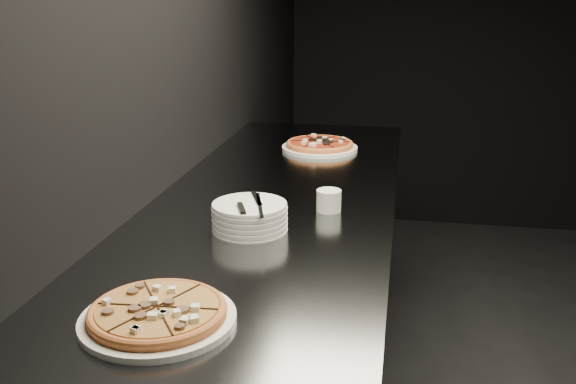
% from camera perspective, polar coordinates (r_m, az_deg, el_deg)
% --- Properties ---
extents(wall_left, '(0.02, 5.00, 2.80)m').
position_cam_1_polar(wall_left, '(1.98, -12.35, 13.02)').
color(wall_left, black).
rests_on(wall_left, floor).
extents(counter, '(0.74, 2.44, 0.92)m').
position_cam_1_polar(counter, '(2.15, -1.31, -12.64)').
color(counter, slate).
rests_on(counter, floor).
extents(pizza_mushroom, '(0.31, 0.31, 0.04)m').
position_cam_1_polar(pizza_mushroom, '(1.29, -11.50, -10.57)').
color(pizza_mushroom, white).
rests_on(pizza_mushroom, counter).
extents(pizza_tomato, '(0.31, 0.31, 0.04)m').
position_cam_1_polar(pizza_tomato, '(2.62, 2.84, 4.18)').
color(pizza_tomato, white).
rests_on(pizza_tomato, counter).
extents(plate_stack, '(0.20, 0.20, 0.08)m').
position_cam_1_polar(plate_stack, '(1.73, -3.42, -2.19)').
color(plate_stack, white).
rests_on(plate_stack, counter).
extents(cutlery, '(0.07, 0.21, 0.01)m').
position_cam_1_polar(cutlery, '(1.70, -3.30, -1.10)').
color(cutlery, silver).
rests_on(cutlery, plate_stack).
extents(ramekin, '(0.07, 0.07, 0.06)m').
position_cam_1_polar(ramekin, '(1.88, 3.65, -0.70)').
color(ramekin, silver).
rests_on(ramekin, counter).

